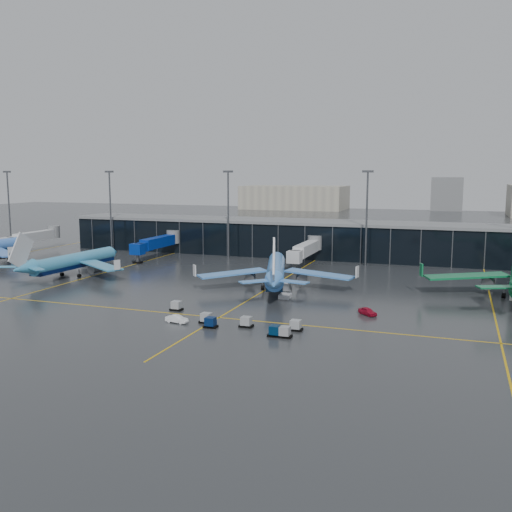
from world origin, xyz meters
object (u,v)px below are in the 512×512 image
(airliner_klm_near, at_px, (276,260))
(service_van_red, at_px, (368,311))
(service_van_white, at_px, (177,319))
(baggage_carts, at_px, (240,322))
(mobile_airstair, at_px, (285,294))
(airliner_arkefly, at_px, (75,252))

(airliner_klm_near, relative_size, service_van_red, 10.39)
(service_van_red, relative_size, service_van_white, 0.98)
(baggage_carts, distance_m, mobile_airstair, 23.26)
(mobile_airstair, distance_m, service_van_red, 19.56)
(airliner_klm_near, xyz_separation_m, baggage_carts, (4.21, -32.21, -5.43))
(baggage_carts, distance_m, service_van_white, 10.95)
(baggage_carts, bearing_deg, airliner_arkefly, 151.07)
(airliner_arkefly, distance_m, service_van_white, 54.24)
(airliner_arkefly, height_order, baggage_carts, airliner_arkefly)
(airliner_klm_near, distance_m, service_van_white, 34.39)
(baggage_carts, height_order, mobile_airstair, mobile_airstair)
(airliner_arkefly, relative_size, airliner_klm_near, 0.94)
(baggage_carts, relative_size, service_van_white, 6.65)
(airliner_klm_near, xyz_separation_m, service_van_red, (22.53, -17.32, -5.53))
(airliner_klm_near, bearing_deg, mobile_airstair, -78.24)
(airliner_arkefly, bearing_deg, service_van_red, -9.33)
(airliner_klm_near, relative_size, baggage_carts, 1.53)
(baggage_carts, distance_m, service_van_red, 23.61)
(service_van_white, bearing_deg, mobile_airstair, -17.82)
(airliner_arkefly, xyz_separation_m, baggage_carts, (54.84, -30.31, -5.03))
(mobile_airstair, bearing_deg, airliner_arkefly, 167.39)
(airliner_arkefly, relative_size, mobile_airstair, 10.94)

